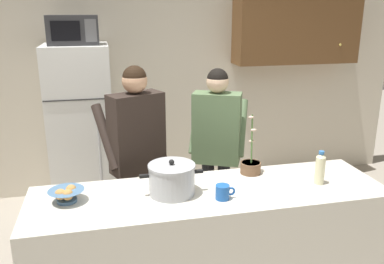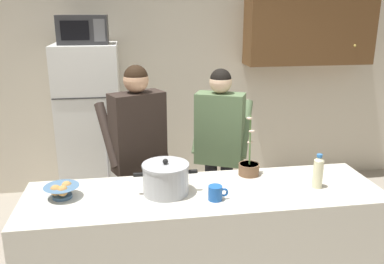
% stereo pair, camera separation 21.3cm
% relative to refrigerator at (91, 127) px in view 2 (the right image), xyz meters
% --- Properties ---
extents(back_wall_unit, '(6.00, 0.48, 2.60)m').
position_rel_refrigerator_xyz_m(back_wall_unit, '(1.15, 0.41, 0.51)').
color(back_wall_unit, beige).
rests_on(back_wall_unit, ground).
extents(kitchen_island, '(2.39, 0.68, 0.92)m').
position_rel_refrigerator_xyz_m(kitchen_island, '(0.89, -1.85, -0.42)').
color(kitchen_island, silver).
rests_on(kitchen_island, ground).
extents(refrigerator, '(0.64, 0.68, 1.75)m').
position_rel_refrigerator_xyz_m(refrigerator, '(0.00, 0.00, 0.00)').
color(refrigerator, white).
rests_on(refrigerator, ground).
extents(microwave, '(0.48, 0.37, 0.28)m').
position_rel_refrigerator_xyz_m(microwave, '(0.00, -0.02, 1.02)').
color(microwave, '#2D2D30').
rests_on(microwave, refrigerator).
extents(person_near_pot, '(0.61, 0.56, 1.68)m').
position_rel_refrigerator_xyz_m(person_near_pot, '(0.48, -1.13, 0.17)').
color(person_near_pot, '#33384C').
rests_on(person_near_pot, ground).
extents(person_by_sink, '(0.60, 0.55, 1.62)m').
position_rel_refrigerator_xyz_m(person_by_sink, '(1.19, -0.99, 0.13)').
color(person_by_sink, black).
rests_on(person_by_sink, ground).
extents(cooking_pot, '(0.42, 0.31, 0.24)m').
position_rel_refrigerator_xyz_m(cooking_pot, '(0.63, -1.83, 0.15)').
color(cooking_pot, '#ADAFB5').
rests_on(cooking_pot, kitchen_island).
extents(coffee_mug, '(0.13, 0.09, 0.10)m').
position_rel_refrigerator_xyz_m(coffee_mug, '(0.94, -1.98, 0.09)').
color(coffee_mug, '#1E59B2').
rests_on(coffee_mug, kitchen_island).
extents(bread_bowl, '(0.23, 0.23, 0.10)m').
position_rel_refrigerator_xyz_m(bread_bowl, '(-0.03, -1.80, 0.09)').
color(bread_bowl, '#4C7299').
rests_on(bread_bowl, kitchen_island).
extents(bottle_near_edge, '(0.07, 0.07, 0.24)m').
position_rel_refrigerator_xyz_m(bottle_near_edge, '(1.66, -1.90, 0.16)').
color(bottle_near_edge, beige).
rests_on(bottle_near_edge, kitchen_island).
extents(potted_orchid, '(0.15, 0.15, 0.45)m').
position_rel_refrigerator_xyz_m(potted_orchid, '(1.26, -1.62, 0.10)').
color(potted_orchid, brown).
rests_on(potted_orchid, kitchen_island).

